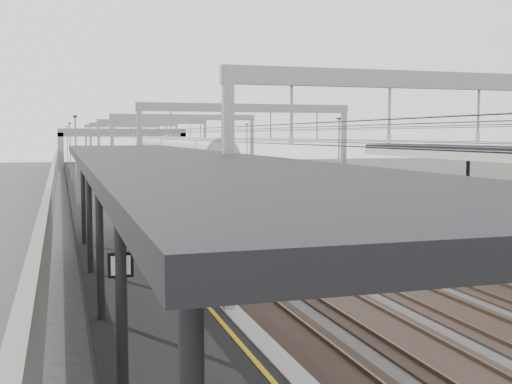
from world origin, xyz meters
TOP-DOWN VIEW (x-y plane):
  - ground at (0.00, 0.00)m, footprint 260.00×260.00m
  - platform_left at (-8.00, 45.00)m, footprint 4.00×120.00m
  - platform_right at (8.00, 45.00)m, footprint 4.00×120.00m
  - tracks at (0.00, 45.00)m, footprint 11.40×140.00m
  - overhead_line at (0.00, 51.62)m, footprint 13.00×140.00m
  - canopy_left at (-8.02, 2.99)m, footprint 4.40×30.00m
  - overbridge at (0.00, 100.00)m, footprint 22.00×2.20m
  - wall_left at (-11.20, 45.00)m, footprint 0.30×120.00m
  - wall_right at (11.20, 45.00)m, footprint 0.30×120.00m
  - train at (1.50, 55.18)m, footprint 2.81×51.26m
  - bench at (8.17, 11.26)m, footprint 0.88×1.90m
  - signal_green at (-5.20, 73.99)m, footprint 0.32×0.32m
  - signal_red_near at (3.20, 63.31)m, footprint 0.32×0.32m
  - signal_red_far at (5.40, 69.29)m, footprint 0.32×0.32m

SIDE VIEW (x-z plane):
  - ground at x=0.00m, z-range 0.00..0.00m
  - tracks at x=0.00m, z-range -0.05..0.15m
  - platform_left at x=-8.00m, z-range 0.00..1.00m
  - platform_right at x=8.00m, z-range 0.00..1.00m
  - bench at x=8.17m, z-range 1.10..2.05m
  - wall_left at x=-11.20m, z-range 0.00..3.20m
  - wall_right at x=11.20m, z-range 0.00..3.20m
  - train at x=1.50m, z-range -0.05..4.40m
  - signal_green at x=-5.20m, z-range 0.68..4.15m
  - signal_red_near at x=3.20m, z-range 0.68..4.15m
  - signal_red_far at x=5.40m, z-range 0.68..4.15m
  - canopy_left at x=-8.02m, z-range 2.97..7.21m
  - overbridge at x=0.00m, z-range 1.86..8.76m
  - overhead_line at x=0.00m, z-range 2.84..9.44m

